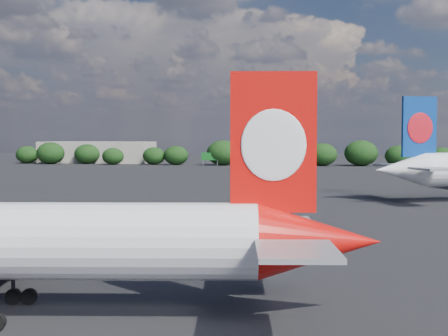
# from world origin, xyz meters

# --- Properties ---
(ground) EXTENTS (500.00, 500.00, 0.00)m
(ground) POSITION_xyz_m (0.00, 60.00, 0.00)
(ground) COLOR black
(ground) RESTS_ON ground
(terminal_building) EXTENTS (42.00, 16.00, 8.00)m
(terminal_building) POSITION_xyz_m (-65.00, 192.00, 4.00)
(terminal_building) COLOR gray
(terminal_building) RESTS_ON ground
(highway_sign) EXTENTS (6.00, 0.30, 4.50)m
(highway_sign) POSITION_xyz_m (-18.00, 176.00, 3.13)
(highway_sign) COLOR #13621E
(highway_sign) RESTS_ON ground
(billboard_yellow) EXTENTS (5.00, 0.30, 5.50)m
(billboard_yellow) POSITION_xyz_m (12.00, 182.00, 3.87)
(billboard_yellow) COLOR gold
(billboard_yellow) RESTS_ON ground
(horizon_treeline) EXTENTS (200.08, 16.89, 8.89)m
(horizon_treeline) POSITION_xyz_m (13.16, 180.46, 3.85)
(horizon_treeline) COLOR black
(horizon_treeline) RESTS_ON ground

